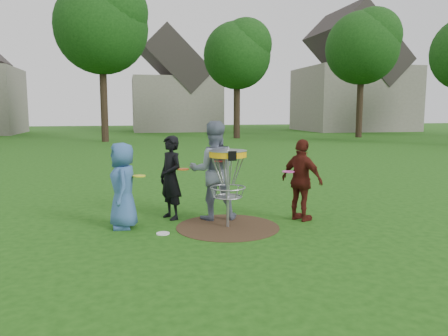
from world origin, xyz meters
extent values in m
plane|color=#19470F|center=(0.00, 0.00, 0.00)|extent=(100.00, 100.00, 0.00)
cylinder|color=#47331E|center=(0.00, 0.00, 0.00)|extent=(1.80, 1.80, 0.01)
imported|color=#38609B|center=(-1.76, 0.36, 0.74)|extent=(0.50, 0.74, 1.48)
imported|color=black|center=(-0.90, 0.82, 0.78)|extent=(0.59, 0.67, 1.56)
imported|color=slate|center=(-0.13, 0.64, 0.91)|extent=(0.93, 0.74, 1.83)
imported|color=#4F1912|center=(1.43, 0.17, 0.75)|extent=(0.76, 0.94, 1.50)
cylinder|color=white|center=(-1.14, -0.18, 0.01)|extent=(0.22, 0.22, 0.02)
cylinder|color=#9EA0A5|center=(0.00, 0.00, 0.69)|extent=(0.05, 0.05, 1.38)
cylinder|color=#FFB40D|center=(0.00, 0.00, 1.28)|extent=(0.64, 0.64, 0.10)
cylinder|color=#9EA0A5|center=(0.00, 0.00, 1.34)|extent=(0.66, 0.66, 0.01)
cube|color=black|center=(0.00, -0.33, 1.28)|extent=(0.14, 0.02, 0.16)
torus|color=#9EA0A5|center=(0.00, 0.00, 0.70)|extent=(0.62, 0.62, 0.02)
torus|color=#9EA0A5|center=(0.00, 0.00, 0.54)|extent=(0.50, 0.50, 0.02)
cylinder|color=#9EA0A5|center=(0.00, 0.00, 0.53)|extent=(0.44, 0.44, 0.01)
cylinder|color=yellow|center=(-1.49, 0.30, 0.91)|extent=(0.22, 0.22, 0.02)
cylinder|color=#FF5815|center=(-0.69, 0.63, 0.96)|extent=(0.22, 0.22, 0.02)
cylinder|color=#FF435E|center=(-0.07, 0.36, 1.12)|extent=(0.22, 0.22, 0.02)
cylinder|color=#F540B2|center=(1.15, 0.14, 0.92)|extent=(0.22, 0.22, 0.02)
cylinder|color=#38281C|center=(-3.00, 21.50, 2.31)|extent=(0.46, 0.46, 4.62)
sphere|color=#164211|center=(-3.00, 21.50, 7.04)|extent=(5.72, 5.72, 5.72)
cylinder|color=#38281C|center=(6.00, 23.00, 1.89)|extent=(0.46, 0.46, 3.78)
sphere|color=#164211|center=(6.00, 23.00, 5.76)|extent=(4.68, 4.68, 4.68)
cylinder|color=#38281C|center=(15.00, 22.00, 2.10)|extent=(0.46, 0.46, 4.20)
sphere|color=#164211|center=(15.00, 22.00, 6.40)|extent=(5.20, 5.20, 5.20)
cube|color=gray|center=(3.00, 35.00, 2.50)|extent=(8.00, 7.00, 5.00)
cube|color=#2D2826|center=(3.00, 35.00, 6.44)|extent=(6.11, 7.14, 6.11)
cube|color=gray|center=(20.00, 32.00, 3.00)|extent=(10.00, 8.00, 6.00)
cube|color=#2D2826|center=(20.00, 32.00, 7.80)|extent=(7.64, 8.16, 7.64)
camera|label=1|loc=(-1.68, -7.20, 2.03)|focal=35.00mm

